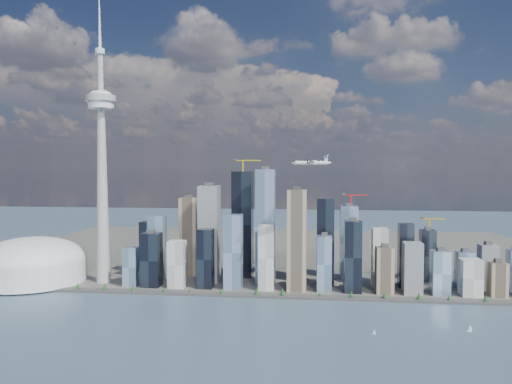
# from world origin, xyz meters

# --- Properties ---
(ground) EXTENTS (4000.00, 4000.00, 0.00)m
(ground) POSITION_xyz_m (0.00, 0.00, 0.00)
(ground) COLOR #385663
(ground) RESTS_ON ground
(seawall) EXTENTS (1100.00, 22.00, 4.00)m
(seawall) POSITION_xyz_m (0.00, 250.00, 2.00)
(seawall) COLOR #383838
(seawall) RESTS_ON ground
(land) EXTENTS (1400.00, 900.00, 3.00)m
(land) POSITION_xyz_m (0.00, 700.00, 1.50)
(land) COLOR #4C4C47
(land) RESTS_ON ground
(shoreline_trees) EXTENTS (960.53, 7.20, 8.80)m
(shoreline_trees) POSITION_xyz_m (0.00, 250.00, 8.78)
(shoreline_trees) COLOR #3F2D1E
(shoreline_trees) RESTS_ON seawall
(skyscraper_cluster) EXTENTS (736.00, 142.00, 239.30)m
(skyscraper_cluster) POSITION_xyz_m (59.62, 336.82, 73.85)
(skyscraper_cluster) COLOR black
(skyscraper_cluster) RESTS_ON land
(needle_tower) EXTENTS (56.00, 56.00, 550.50)m
(needle_tower) POSITION_xyz_m (-300.00, 310.00, 235.84)
(needle_tower) COLOR #A7A6A1
(needle_tower) RESTS_ON land
(dome_stadium) EXTENTS (200.00, 200.00, 86.00)m
(dome_stadium) POSITION_xyz_m (-440.00, 300.00, 39.44)
(dome_stadium) COLOR silver
(dome_stadium) RESTS_ON land
(airplane) EXTENTS (64.81, 57.83, 16.05)m
(airplane) POSITION_xyz_m (97.99, 212.17, 233.01)
(airplane) COLOR silver
(airplane) RESTS_ON ground
(sailboat_west) EXTENTS (5.96, 3.01, 8.31)m
(sailboat_west) POSITION_xyz_m (184.47, 76.13, 2.66)
(sailboat_west) COLOR white
(sailboat_west) RESTS_ON ground
(sailboat_east) EXTENTS (7.60, 2.33, 10.54)m
(sailboat_east) POSITION_xyz_m (316.27, 102.25, 3.38)
(sailboat_east) COLOR white
(sailboat_east) RESTS_ON ground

